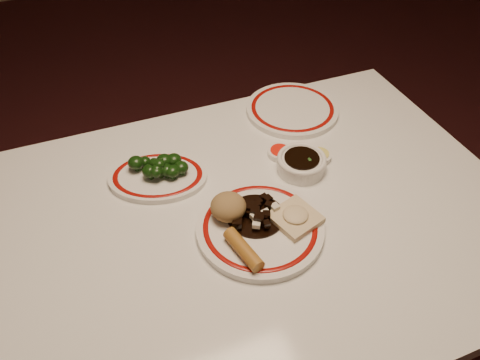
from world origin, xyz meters
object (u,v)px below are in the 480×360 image
at_px(stirfry_heap, 256,214).
at_px(broccoli_pile, 160,166).
at_px(main_plate, 260,228).
at_px(broccoli_plate, 158,177).
at_px(soy_bowl, 301,164).
at_px(dining_table, 260,237).
at_px(spring_roll, 243,249).
at_px(fried_wonton, 295,217).
at_px(rice_mound, 228,207).

distance_m(stirfry_heap, broccoli_pile, 0.27).
bearing_deg(main_plate, broccoli_plate, 124.37).
bearing_deg(soy_bowl, dining_table, -147.88).
relative_size(main_plate, soy_bowl, 2.63).
distance_m(dining_table, spring_roll, 0.19).
height_order(main_plate, spring_roll, spring_roll).
distance_m(fried_wonton, soy_bowl, 0.19).
bearing_deg(dining_table, stirfry_heap, -131.91).
height_order(rice_mound, broccoli_plate, rice_mound).
bearing_deg(rice_mound, soy_bowl, 22.16).
relative_size(dining_table, broccoli_pile, 8.77).
bearing_deg(rice_mound, fried_wonton, -26.81).
height_order(spring_roll, stirfry_heap, stirfry_heap).
height_order(rice_mound, soy_bowl, rice_mound).
bearing_deg(broccoli_plate, spring_roll, -70.92).
relative_size(broccoli_plate, broccoli_pile, 2.11).
relative_size(rice_mound, spring_roll, 0.73).
bearing_deg(broccoli_pile, dining_table, -46.52).
bearing_deg(stirfry_heap, broccoli_pile, 126.10).
xyz_separation_m(spring_roll, broccoli_pile, (-0.10, 0.31, 0.01)).
bearing_deg(broccoli_plate, rice_mound, -59.41).
height_order(dining_table, spring_roll, spring_roll).
bearing_deg(main_plate, stirfry_heap, 86.33).
xyz_separation_m(broccoli_pile, soy_bowl, (0.33, -0.10, -0.02)).
xyz_separation_m(dining_table, stirfry_heap, (-0.02, -0.03, 0.12)).
relative_size(main_plate, fried_wonton, 2.67).
xyz_separation_m(stirfry_heap, soy_bowl, (0.17, 0.12, -0.01)).
xyz_separation_m(stirfry_heap, broccoli_plate, (-0.17, 0.22, -0.02)).
xyz_separation_m(fried_wonton, soy_bowl, (0.10, 0.16, -0.01)).
distance_m(rice_mound, broccoli_plate, 0.23).
height_order(broccoli_pile, soy_bowl, broccoli_pile).
bearing_deg(broccoli_pile, soy_bowl, -16.71).
distance_m(stirfry_heap, soy_bowl, 0.21).
bearing_deg(broccoli_pile, broccoli_plate, -169.79).
xyz_separation_m(dining_table, broccoli_plate, (-0.19, 0.19, 0.10)).
bearing_deg(broccoli_pile, spring_roll, -72.45).
relative_size(main_plate, broccoli_pile, 2.31).
relative_size(spring_roll, broccoli_pile, 0.80).
height_order(fried_wonton, soy_bowl, fried_wonton).
relative_size(dining_table, fried_wonton, 10.12).
relative_size(fried_wonton, stirfry_heap, 0.90).
xyz_separation_m(stirfry_heap, broccoli_pile, (-0.16, 0.22, 0.01)).
bearing_deg(soy_bowl, rice_mound, -157.84).
bearing_deg(stirfry_heap, rice_mound, 154.26).
xyz_separation_m(fried_wonton, broccoli_plate, (-0.25, 0.26, -0.02)).
distance_m(main_plate, rice_mound, 0.08).
height_order(dining_table, main_plate, main_plate).
bearing_deg(soy_bowl, spring_roll, -139.30).
bearing_deg(main_plate, dining_table, 64.35).
distance_m(spring_roll, soy_bowl, 0.31).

